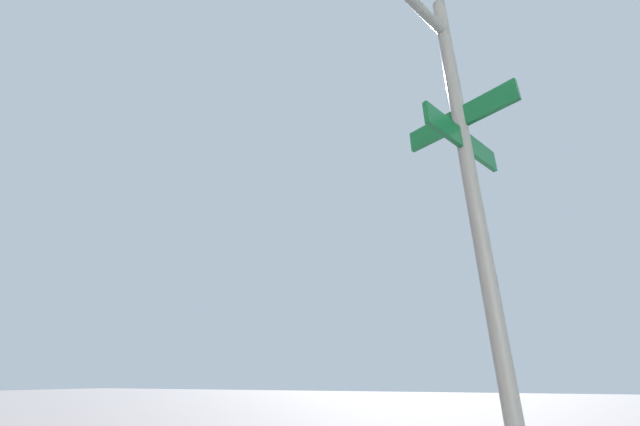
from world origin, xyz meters
name	(u,v)px	position (x,y,z in m)	size (l,w,h in m)	color
traffic_signal_near	(382,67)	(-6.50, -6.38, 3.54)	(1.56, 2.69, 5.07)	slate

